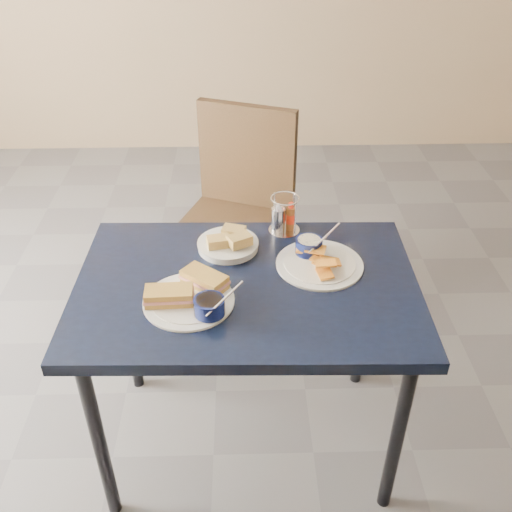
{
  "coord_description": "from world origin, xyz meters",
  "views": [
    {
      "loc": [
        -0.25,
        -1.64,
        1.83
      ],
      "look_at": [
        -0.21,
        -0.19,
        0.82
      ],
      "focal_mm": 40.0,
      "sensor_mm": 36.0,
      "label": 1
    }
  ],
  "objects_px": {
    "chair_far": "(232,200)",
    "plantain_plate": "(316,257)",
    "dining_table": "(247,301)",
    "sandwich_plate": "(192,295)",
    "bread_basket": "(229,243)",
    "condiment_caddy": "(283,217)"
  },
  "relations": [
    {
      "from": "dining_table",
      "to": "plantain_plate",
      "type": "height_order",
      "value": "plantain_plate"
    },
    {
      "from": "condiment_caddy",
      "to": "sandwich_plate",
      "type": "bearing_deg",
      "value": -127.11
    },
    {
      "from": "bread_basket",
      "to": "dining_table",
      "type": "bearing_deg",
      "value": -73.11
    },
    {
      "from": "dining_table",
      "to": "chair_far",
      "type": "height_order",
      "value": "chair_far"
    },
    {
      "from": "dining_table",
      "to": "bread_basket",
      "type": "height_order",
      "value": "bread_basket"
    },
    {
      "from": "sandwich_plate",
      "to": "bread_basket",
      "type": "relative_size",
      "value": 1.48
    },
    {
      "from": "sandwich_plate",
      "to": "plantain_plate",
      "type": "relative_size",
      "value": 1.06
    },
    {
      "from": "sandwich_plate",
      "to": "condiment_caddy",
      "type": "relative_size",
      "value": 2.21
    },
    {
      "from": "chair_far",
      "to": "dining_table",
      "type": "bearing_deg",
      "value": -86.34
    },
    {
      "from": "chair_far",
      "to": "plantain_plate",
      "type": "bearing_deg",
      "value": -69.97
    },
    {
      "from": "sandwich_plate",
      "to": "plantain_plate",
      "type": "xyz_separation_m",
      "value": [
        0.39,
        0.19,
        -0.01
      ]
    },
    {
      "from": "dining_table",
      "to": "bread_basket",
      "type": "distance_m",
      "value": 0.22
    },
    {
      "from": "dining_table",
      "to": "condiment_caddy",
      "type": "bearing_deg",
      "value": 66.03
    },
    {
      "from": "dining_table",
      "to": "sandwich_plate",
      "type": "xyz_separation_m",
      "value": [
        -0.16,
        -0.09,
        0.1
      ]
    },
    {
      "from": "condiment_caddy",
      "to": "plantain_plate",
      "type": "bearing_deg",
      "value": -63.93
    },
    {
      "from": "chair_far",
      "to": "plantain_plate",
      "type": "distance_m",
      "value": 0.85
    },
    {
      "from": "dining_table",
      "to": "plantain_plate",
      "type": "bearing_deg",
      "value": 24.06
    },
    {
      "from": "sandwich_plate",
      "to": "bread_basket",
      "type": "height_order",
      "value": "sandwich_plate"
    },
    {
      "from": "sandwich_plate",
      "to": "condiment_caddy",
      "type": "xyz_separation_m",
      "value": [
        0.29,
        0.39,
        0.03
      ]
    },
    {
      "from": "dining_table",
      "to": "condiment_caddy",
      "type": "xyz_separation_m",
      "value": [
        0.13,
        0.3,
        0.13
      ]
    },
    {
      "from": "chair_far",
      "to": "condiment_caddy",
      "type": "distance_m",
      "value": 0.66
    },
    {
      "from": "chair_far",
      "to": "sandwich_plate",
      "type": "bearing_deg",
      "value": -96.26
    }
  ]
}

